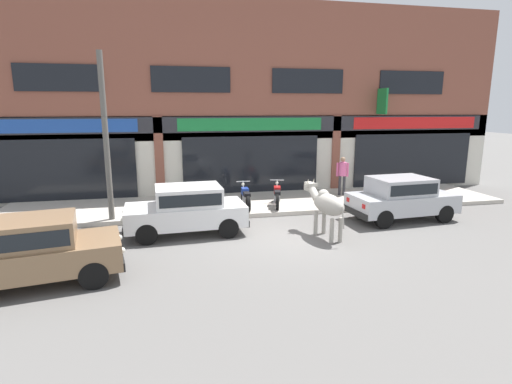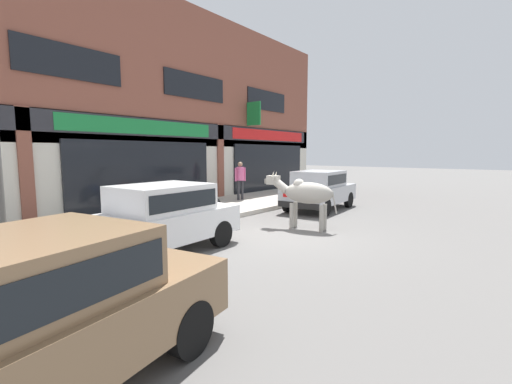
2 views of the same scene
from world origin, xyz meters
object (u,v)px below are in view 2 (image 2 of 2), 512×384
cow (305,193)px  pedestrian (240,177)px  motorcycle_0 (177,206)px  car_0 (160,215)px  car_2 (27,313)px  car_1 (319,188)px  motorcycle_1 (206,201)px

cow → pedestrian: size_ratio=1.33×
cow → motorcycle_0: 3.85m
cow → car_0: size_ratio=0.58×
cow → car_2: (-7.33, -1.69, -0.19)m
car_1 → car_2: bearing=-164.4°
car_2 → pedestrian: size_ratio=2.37×
car_1 → pedestrian: bearing=100.4°
cow → car_2: 7.53m
cow → pedestrian: 5.29m
car_1 → motorcycle_1: (-3.73, 2.18, -0.27)m
cow → car_2: bearing=-167.0°
car_2 → pedestrian: (9.88, 6.32, 0.33)m
car_1 → pedestrian: size_ratio=2.31×
car_0 → motorcycle_1: car_0 is taller
car_2 → motorcycle_1: size_ratio=2.13×
motorcycle_0 → motorcycle_1: same height
car_0 → motorcycle_0: 3.12m
pedestrian → car_0: bearing=-152.1°
car_2 → pedestrian: bearing=32.6°
cow → pedestrian: bearing=61.2°
motorcycle_1 → pedestrian: (3.11, 1.21, 0.60)m
motorcycle_1 → pedestrian: pedestrian is taller
car_0 → car_1: (7.13, 0.05, 0.00)m
car_0 → pedestrian: (6.50, 3.44, 0.33)m
cow → pedestrian: (2.55, 4.63, 0.13)m
car_2 → motorcycle_0: car_2 is taller
pedestrian → motorcycle_1: bearing=-158.7°
pedestrian → cow: bearing=-118.8°
car_0 → car_2: same height
pedestrian → motorcycle_0: bearing=-163.9°
cow → car_0: bearing=163.2°
motorcycle_0 → car_2: bearing=-137.7°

